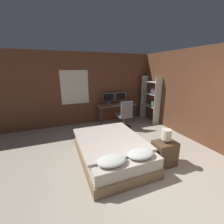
% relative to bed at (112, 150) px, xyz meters
% --- Properties ---
extents(ground_plane, '(20.00, 20.00, 0.00)m').
position_rel_bed_xyz_m(ground_plane, '(0.63, -1.35, -0.26)').
color(ground_plane, '#B2A893').
extents(wall_back, '(12.00, 0.08, 2.70)m').
position_rel_bed_xyz_m(wall_back, '(0.62, 2.76, 1.09)').
color(wall_back, brown).
rests_on(wall_back, ground_plane).
extents(wall_side_right, '(0.06, 12.00, 2.70)m').
position_rel_bed_xyz_m(wall_side_right, '(2.71, 0.15, 1.09)').
color(wall_side_right, brown).
rests_on(wall_side_right, ground_plane).
extents(bed, '(1.48, 2.08, 0.59)m').
position_rel_bed_xyz_m(bed, '(0.00, 0.00, 0.00)').
color(bed, '#846647').
rests_on(bed, ground_plane).
extents(nightstand, '(0.50, 0.37, 0.56)m').
position_rel_bed_xyz_m(nightstand, '(1.03, -0.63, 0.02)').
color(nightstand, brown).
rests_on(nightstand, ground_plane).
extents(bedside_lamp, '(0.21, 0.21, 0.30)m').
position_rel_bed_xyz_m(bedside_lamp, '(1.03, -0.63, 0.48)').
color(bedside_lamp, gray).
rests_on(bedside_lamp, nightstand).
extents(desk, '(1.54, 0.55, 0.74)m').
position_rel_bed_xyz_m(desk, '(1.15, 2.41, 0.39)').
color(desk, '#846042').
rests_on(desk, ground_plane).
extents(monitor_left, '(0.48, 0.16, 0.44)m').
position_rel_bed_xyz_m(monitor_left, '(0.89, 2.58, 0.73)').
color(monitor_left, '#B7B7BC').
rests_on(monitor_left, desk).
extents(monitor_right, '(0.48, 0.16, 0.44)m').
position_rel_bed_xyz_m(monitor_right, '(1.41, 2.58, 0.73)').
color(monitor_right, '#B7B7BC').
rests_on(monitor_right, desk).
extents(keyboard, '(0.42, 0.13, 0.02)m').
position_rel_bed_xyz_m(keyboard, '(1.15, 2.24, 0.49)').
color(keyboard, '#B7B7BC').
rests_on(keyboard, desk).
extents(computer_mouse, '(0.07, 0.05, 0.04)m').
position_rel_bed_xyz_m(computer_mouse, '(1.45, 2.24, 0.50)').
color(computer_mouse, '#B7B7BC').
rests_on(computer_mouse, desk).
extents(office_chair, '(0.52, 0.52, 1.03)m').
position_rel_bed_xyz_m(office_chair, '(1.17, 1.67, 0.17)').
color(office_chair, black).
rests_on(office_chair, ground_plane).
extents(bookshelf, '(0.29, 0.95, 1.83)m').
position_rel_bed_xyz_m(bookshelf, '(2.52, 1.96, 0.75)').
color(bookshelf, beige).
rests_on(bookshelf, ground_plane).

